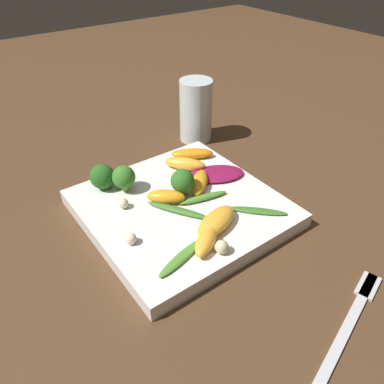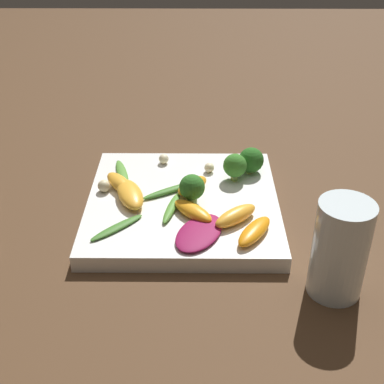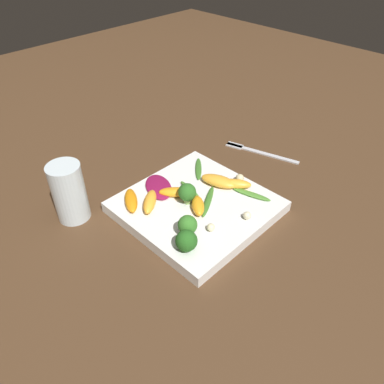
{
  "view_description": "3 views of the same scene",
  "coord_description": "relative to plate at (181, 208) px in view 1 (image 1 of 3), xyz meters",
  "views": [
    {
      "loc": [
        0.24,
        0.36,
        0.36
      ],
      "look_at": [
        -0.01,
        0.01,
        0.04
      ],
      "focal_mm": 35.0,
      "sensor_mm": 36.0,
      "label": 1
    },
    {
      "loc": [
        -0.63,
        -0.02,
        0.43
      ],
      "look_at": [
        -0.02,
        -0.01,
        0.04
      ],
      "focal_mm": 50.0,
      "sensor_mm": 36.0,
      "label": 2
    },
    {
      "loc": [
        0.39,
        -0.41,
        0.5
      ],
      "look_at": [
        -0.02,
        0.0,
        0.04
      ],
      "focal_mm": 35.0,
      "sensor_mm": 36.0,
      "label": 3
    }
  ],
  "objects": [
    {
      "name": "ground_plane",
      "position": [
        0.0,
        0.0,
        -0.01
      ],
      "size": [
        2.4,
        2.4,
        0.0
      ],
      "primitive_type": "plane",
      "color": "#4C331E"
    },
    {
      "name": "plate",
      "position": [
        0.0,
        0.0,
        0.0
      ],
      "size": [
        0.27,
        0.27,
        0.02
      ],
      "color": "white",
      "rests_on": "ground_plane"
    },
    {
      "name": "drinking_glass",
      "position": [
        -0.16,
        -0.18,
        0.05
      ],
      "size": [
        0.06,
        0.06,
        0.12
      ],
      "color": "silver",
      "rests_on": "ground_plane"
    },
    {
      "name": "fork",
      "position": [
        -0.05,
        0.26,
        -0.01
      ],
      "size": [
        0.18,
        0.07,
        0.01
      ],
      "color": "silver",
      "rests_on": "ground_plane"
    },
    {
      "name": "radicchio_leaf_0",
      "position": [
        -0.09,
        -0.02,
        0.02
      ],
      "size": [
        0.1,
        0.08,
        0.01
      ],
      "color": "maroon",
      "rests_on": "plate"
    },
    {
      "name": "orange_segment_0",
      "position": [
        0.02,
        -0.01,
        0.02
      ],
      "size": [
        0.06,
        0.05,
        0.02
      ],
      "color": "orange",
      "rests_on": "plate"
    },
    {
      "name": "orange_segment_1",
      "position": [
        0.02,
        0.09,
        0.02
      ],
      "size": [
        0.07,
        0.06,
        0.02
      ],
      "color": "#FCAD33",
      "rests_on": "plate"
    },
    {
      "name": "orange_segment_2",
      "position": [
        -0.01,
        0.07,
        0.02
      ],
      "size": [
        0.08,
        0.06,
        0.02
      ],
      "color": "#FCAD33",
      "rests_on": "plate"
    },
    {
      "name": "orange_segment_3",
      "position": [
        -0.05,
        -0.01,
        0.02
      ],
      "size": [
        0.06,
        0.06,
        0.02
      ],
      "color": "orange",
      "rests_on": "plate"
    },
    {
      "name": "orange_segment_4",
      "position": [
        -0.09,
        -0.09,
        0.02
      ],
      "size": [
        0.07,
        0.06,
        0.02
      ],
      "color": "orange",
      "rests_on": "plate"
    },
    {
      "name": "orange_segment_5",
      "position": [
        -0.06,
        -0.07,
        0.02
      ],
      "size": [
        0.06,
        0.07,
        0.02
      ],
      "color": "#FCAD33",
      "rests_on": "plate"
    },
    {
      "name": "broccoli_floret_0",
      "position": [
        0.07,
        -0.1,
        0.03
      ],
      "size": [
        0.04,
        0.04,
        0.04
      ],
      "color": "#84AD5B",
      "rests_on": "plate"
    },
    {
      "name": "broccoli_floret_1",
      "position": [
        -0.01,
        -0.01,
        0.04
      ],
      "size": [
        0.04,
        0.04,
        0.04
      ],
      "color": "#7A9E51",
      "rests_on": "plate"
    },
    {
      "name": "broccoli_floret_2",
      "position": [
        0.05,
        -0.08,
        0.03
      ],
      "size": [
        0.03,
        0.03,
        0.04
      ],
      "color": "#84AD5B",
      "rests_on": "plate"
    },
    {
      "name": "arugula_sprig_0",
      "position": [
        -0.07,
        0.08,
        0.01
      ],
      "size": [
        0.07,
        0.07,
        0.01
      ],
      "color": "#3D7528",
      "rests_on": "plate"
    },
    {
      "name": "arugula_sprig_1",
      "position": [
        -0.03,
        0.01,
        0.02
      ],
      "size": [
        0.08,
        0.03,
        0.01
      ],
      "color": "#518E33",
      "rests_on": "plate"
    },
    {
      "name": "arugula_sprig_2",
      "position": [
        0.06,
        0.09,
        0.01
      ],
      "size": [
        0.08,
        0.04,
        0.01
      ],
      "color": "#518E33",
      "rests_on": "plate"
    },
    {
      "name": "arugula_sprig_3",
      "position": [
        0.02,
        0.02,
        0.01
      ],
      "size": [
        0.06,
        0.09,
        0.01
      ],
      "color": "#3D7528",
      "rests_on": "plate"
    },
    {
      "name": "macadamia_nut_0",
      "position": [
        0.07,
        -0.04,
        0.02
      ],
      "size": [
        0.02,
        0.02,
        0.02
      ],
      "color": "beige",
      "rests_on": "plate"
    },
    {
      "name": "macadamia_nut_1",
      "position": [
        0.02,
        0.11,
        0.02
      ],
      "size": [
        0.02,
        0.02,
        0.02
      ],
      "color": "beige",
      "rests_on": "plate"
    },
    {
      "name": "macadamia_nut_2",
      "position": [
        0.1,
        0.03,
        0.02
      ],
      "size": [
        0.02,
        0.02,
        0.02
      ],
      "color": "beige",
      "rests_on": "plate"
    }
  ]
}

